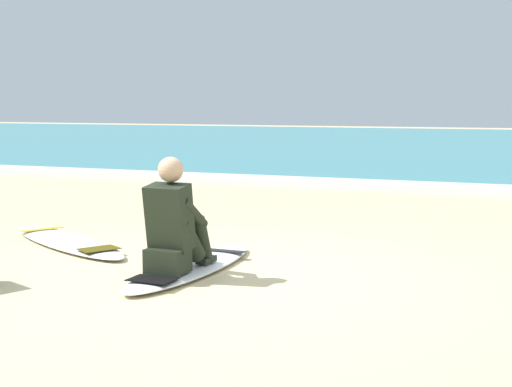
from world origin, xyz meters
name	(u,v)px	position (x,y,z in m)	size (l,w,h in m)	color
ground_plane	(210,276)	(0.00, 0.00, 0.00)	(80.00, 80.00, 0.00)	beige
sea	(471,144)	(0.00, 20.62, 0.05)	(80.00, 28.00, 0.10)	teal
breaking_foam	(385,186)	(0.00, 6.92, 0.06)	(80.00, 0.90, 0.11)	white
surfboard_main	(192,267)	(-0.24, 0.13, 0.04)	(0.56, 2.10, 0.08)	white
surfer_seated	(174,227)	(-0.24, -0.17, 0.44)	(0.38, 0.71, 0.95)	black
surfboard_spare_near	(67,241)	(-1.99, 0.73, 0.04)	(2.28, 1.61, 0.08)	silver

